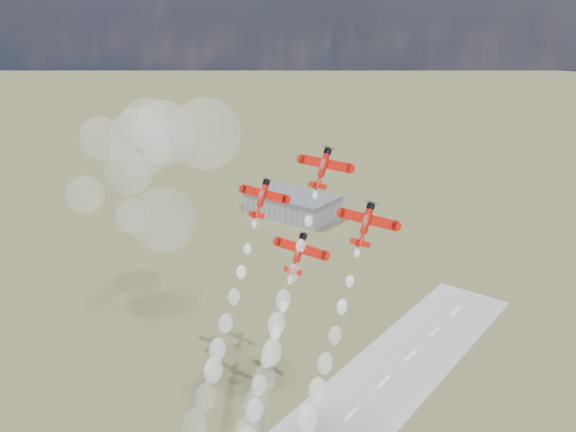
# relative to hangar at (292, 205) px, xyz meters

# --- Properties ---
(hangar) EXTENTS (50.00, 28.00, 13.00)m
(hangar) POSITION_rel_hangar_xyz_m (0.00, 0.00, 0.00)
(hangar) COLOR gray
(hangar) RESTS_ON ground
(plane_lead) EXTENTS (12.27, 6.27, 8.09)m
(plane_lead) POSITION_rel_hangar_xyz_m (130.03, -163.39, 80.60)
(plane_lead) COLOR #BD1409
(plane_lead) RESTS_ON ground
(plane_left) EXTENTS (12.27, 6.27, 8.09)m
(plane_left) POSITION_rel_hangar_xyz_m (117.03, -167.56, 72.52)
(plane_left) COLOR #BD1409
(plane_left) RESTS_ON ground
(plane_right) EXTENTS (12.27, 6.27, 8.09)m
(plane_right) POSITION_rel_hangar_xyz_m (143.03, -167.56, 72.52)
(plane_right) COLOR #BD1409
(plane_right) RESTS_ON ground
(plane_slot) EXTENTS (12.27, 6.27, 8.09)m
(plane_slot) POSITION_rel_hangar_xyz_m (130.03, -171.73, 64.43)
(plane_slot) COLOR #BD1409
(plane_slot) RESTS_ON ground
(smoke_trail_lead) EXTENTS (6.07, 28.06, 51.98)m
(smoke_trail_lead) POSITION_rel_hangar_xyz_m (130.08, -186.15, 36.49)
(smoke_trail_lead) COLOR white
(smoke_trail_lead) RESTS_ON plane_lead
(smoke_trail_left) EXTENTS (5.21, 27.89, 52.51)m
(smoke_trail_left) POSITION_rel_hangar_xyz_m (117.04, -190.32, 28.24)
(smoke_trail_left) COLOR white
(smoke_trail_left) RESTS_ON plane_left
(drifted_smoke_cloud) EXTENTS (62.91, 36.83, 50.81)m
(drifted_smoke_cloud) POSITION_rel_hangar_xyz_m (65.90, -154.41, 68.56)
(drifted_smoke_cloud) COLOR white
(drifted_smoke_cloud) RESTS_ON ground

